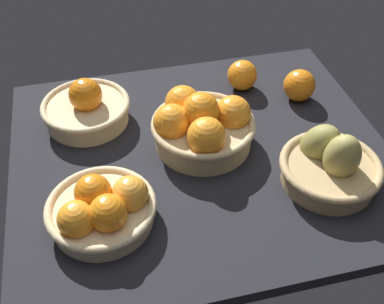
% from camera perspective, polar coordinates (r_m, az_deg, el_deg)
% --- Properties ---
extents(market_tray, '(0.84, 0.72, 0.03)m').
position_cam_1_polar(market_tray, '(1.07, 1.20, -0.66)').
color(market_tray, black).
rests_on(market_tray, ground).
extents(basket_near_right_pears, '(0.21, 0.22, 0.14)m').
position_cam_1_polar(basket_near_right_pears, '(1.01, 16.30, -1.45)').
color(basket_near_right_pears, tan).
rests_on(basket_near_right_pears, market_tray).
extents(basket_center, '(0.23, 0.23, 0.13)m').
position_cam_1_polar(basket_center, '(1.05, 1.14, 3.27)').
color(basket_center, tan).
rests_on(basket_center, market_tray).
extents(basket_far_left, '(0.21, 0.21, 0.11)m').
position_cam_1_polar(basket_far_left, '(1.15, -12.65, 5.19)').
color(basket_far_left, '#D3BC8C').
rests_on(basket_far_left, market_tray).
extents(basket_near_left, '(0.21, 0.21, 0.10)m').
position_cam_1_polar(basket_near_left, '(0.91, -10.84, -6.75)').
color(basket_near_left, '#D3BC8C').
rests_on(basket_near_left, market_tray).
extents(loose_orange_front_gap, '(0.08, 0.08, 0.08)m').
position_cam_1_polar(loose_orange_front_gap, '(1.24, 6.10, 9.22)').
color(loose_orange_front_gap, orange).
rests_on(loose_orange_front_gap, market_tray).
extents(loose_orange_back_gap, '(0.08, 0.08, 0.08)m').
position_cam_1_polar(loose_orange_back_gap, '(1.22, 12.85, 7.86)').
color(loose_orange_back_gap, orange).
rests_on(loose_orange_back_gap, market_tray).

